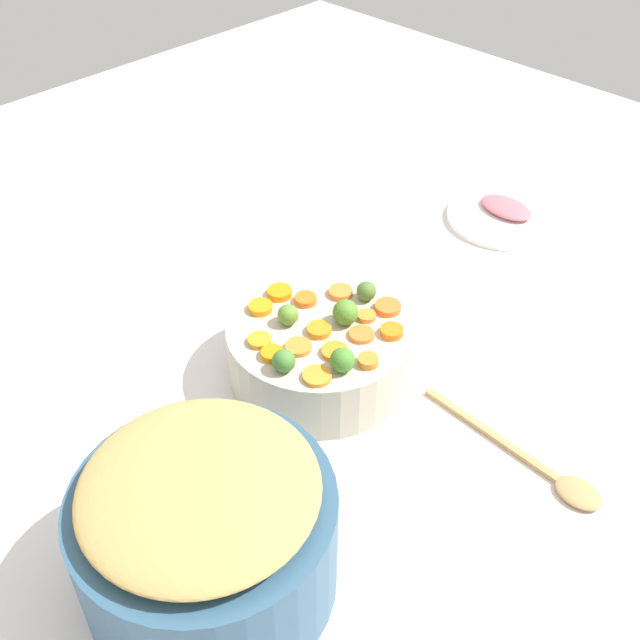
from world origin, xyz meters
The scene contains 27 objects.
tabletop centered at (0.00, 0.00, 0.01)m, with size 2.40×2.40×0.02m, color silver.
serving_bowl_carrots centered at (-0.01, -0.03, 0.07)m, with size 0.26×0.26×0.09m, color #BCB299.
metal_pot centered at (0.31, 0.12, 0.09)m, with size 0.28×0.28×0.14m, color #2F5370.
stuffing_mound centered at (0.31, 0.12, 0.18)m, with size 0.25×0.25×0.04m, color tan.
carrot_slice_0 centered at (-0.02, -0.12, 0.12)m, with size 0.04×0.04×0.01m, color orange.
carrot_slice_1 centered at (-0.10, 0.02, 0.12)m, with size 0.04×0.04×0.01m, color orange.
carrot_slice_2 centered at (0.08, -0.03, 0.12)m, with size 0.03×0.03×0.01m, color orange.
carrot_slice_3 centered at (0.00, 0.07, 0.12)m, with size 0.03×0.03×0.01m, color orange.
carrot_slice_4 centered at (-0.07, 0.05, 0.12)m, with size 0.03×0.03×0.01m, color orange.
carrot_slice_5 centered at (-0.03, -0.08, 0.12)m, with size 0.03×0.03×0.01m, color orange.
carrot_slice_6 centered at (0.07, 0.04, 0.11)m, with size 0.04×0.04×0.01m, color orange.
carrot_slice_7 centered at (0.04, -0.02, 0.11)m, with size 0.04×0.04×0.01m, color orange.
carrot_slice_8 centered at (0.07, -0.06, 0.11)m, with size 0.03×0.03×0.01m, color orange.
carrot_slice_9 centered at (-0.07, 0.01, 0.11)m, with size 0.03×0.03×0.01m, color orange.
carrot_slice_10 centered at (0.00, -0.02, 0.12)m, with size 0.03×0.03×0.01m, color orange.
carrot_slice_11 centered at (0.02, -0.11, 0.12)m, with size 0.03×0.03×0.01m, color orange.
carrot_slice_12 centered at (0.02, 0.03, 0.11)m, with size 0.04×0.04×0.01m, color orange.
carrot_slice_13 centered at (-0.08, -0.06, 0.11)m, with size 0.03×0.03×0.01m, color orange.
carrot_slice_14 centered at (-0.03, 0.03, 0.11)m, with size 0.03×0.03×0.01m, color orange.
brussels_sprout_0 centered at (0.08, 0.00, 0.13)m, with size 0.03×0.03×0.03m, color #447830.
brussels_sprout_1 centered at (-0.04, -0.01, 0.13)m, with size 0.04×0.04×0.04m, color #4F8129.
brussels_sprout_2 centered at (-0.10, -0.02, 0.12)m, with size 0.03×0.03×0.03m, color #4A6F30.
brussels_sprout_3 centered at (0.02, -0.06, 0.13)m, with size 0.03×0.03×0.03m, color #5B872F.
brussels_sprout_4 centered at (0.03, 0.05, 0.13)m, with size 0.03×0.03×0.03m, color #42802A.
wooden_spoon centered at (-0.08, 0.31, 0.03)m, with size 0.05×0.28×0.01m.
ham_plate centered at (-0.54, -0.07, 0.03)m, with size 0.20×0.20×0.01m, color white.
ham_slice_main centered at (-0.55, -0.08, 0.04)m, with size 0.11×0.07×0.02m, color #C66571.
Camera 1 is at (0.57, 0.54, 0.80)m, focal length 43.33 mm.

